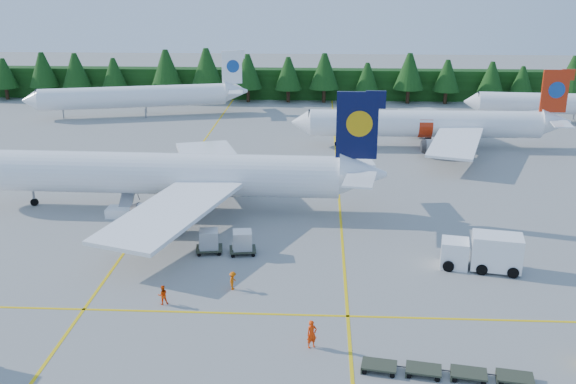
{
  "coord_description": "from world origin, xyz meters",
  "views": [
    {
      "loc": [
        3.72,
        -48.34,
        24.13
      ],
      "look_at": [
        0.61,
        12.21,
        3.5
      ],
      "focal_mm": 40.0,
      "sensor_mm": 36.0,
      "label": 1
    }
  ],
  "objects_px": {
    "airstairs": "(125,209)",
    "airliner_navy": "(154,174)",
    "service_truck": "(482,252)",
    "airliner_red": "(420,124)"
  },
  "relations": [
    {
      "from": "airstairs",
      "to": "airliner_navy",
      "type": "bearing_deg",
      "value": 38.12
    },
    {
      "from": "airliner_red",
      "to": "service_truck",
      "type": "distance_m",
      "value": 41.33
    },
    {
      "from": "airliner_navy",
      "to": "airliner_red",
      "type": "xyz_separation_m",
      "value": [
        32.09,
        27.93,
        -0.48
      ]
    },
    {
      "from": "airliner_navy",
      "to": "airstairs",
      "type": "bearing_deg",
      "value": -140.2
    },
    {
      "from": "airliner_red",
      "to": "airstairs",
      "type": "xyz_separation_m",
      "value": [
        -34.84,
        -30.12,
        -2.71
      ]
    },
    {
      "from": "airstairs",
      "to": "service_truck",
      "type": "distance_m",
      "value": 36.12
    },
    {
      "from": "airliner_red",
      "to": "service_truck",
      "type": "xyz_separation_m",
      "value": [
        -0.5,
        -41.28,
        -1.85
      ]
    },
    {
      "from": "airliner_navy",
      "to": "service_truck",
      "type": "height_order",
      "value": "airliner_navy"
    },
    {
      "from": "airliner_navy",
      "to": "service_truck",
      "type": "xyz_separation_m",
      "value": [
        31.59,
        -13.35,
        -2.33
      ]
    },
    {
      "from": "airliner_navy",
      "to": "service_truck",
      "type": "bearing_deg",
      "value": -21.67
    }
  ]
}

